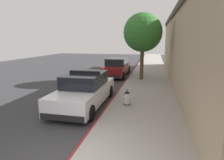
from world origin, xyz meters
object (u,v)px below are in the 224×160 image
parked_car_silver_ahead (117,67)px  fire_hydrant (127,98)px  street_tree (143,33)px  police_cruiser (85,90)px

parked_car_silver_ahead → fire_hydrant: (2.10, -8.19, -0.26)m
fire_hydrant → street_tree: size_ratio=0.15×
police_cruiser → street_tree: street_tree is taller
fire_hydrant → street_tree: street_tree is taller
parked_car_silver_ahead → fire_hydrant: parked_car_silver_ahead is taller
parked_car_silver_ahead → street_tree: 4.18m
parked_car_silver_ahead → fire_hydrant: bearing=-75.6°
parked_car_silver_ahead → street_tree: size_ratio=0.97×
fire_hydrant → street_tree: (0.24, 6.32, 3.18)m
police_cruiser → street_tree: (2.29, 6.39, 2.92)m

